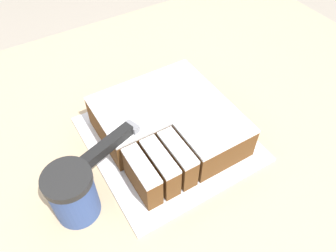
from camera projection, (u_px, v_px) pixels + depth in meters
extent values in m
cube|color=tan|center=(179.00, 211.00, 1.15)|extent=(1.40, 1.10, 0.92)
cube|color=silver|center=(168.00, 138.00, 0.77)|extent=(0.35, 0.36, 0.01)
cube|color=brown|center=(156.00, 112.00, 0.78)|extent=(0.28, 0.17, 0.08)
cube|color=white|center=(155.00, 99.00, 0.75)|extent=(0.28, 0.17, 0.01)
cube|color=brown|center=(214.00, 140.00, 0.72)|extent=(0.15, 0.11, 0.08)
cube|color=white|center=(216.00, 128.00, 0.69)|extent=(0.15, 0.11, 0.01)
cube|color=brown|center=(142.00, 177.00, 0.65)|extent=(0.03, 0.11, 0.08)
cube|color=white|center=(141.00, 166.00, 0.62)|extent=(0.03, 0.11, 0.01)
cube|color=brown|center=(160.00, 169.00, 0.67)|extent=(0.03, 0.11, 0.08)
cube|color=white|center=(160.00, 157.00, 0.64)|extent=(0.03, 0.11, 0.01)
cube|color=brown|center=(177.00, 160.00, 0.68)|extent=(0.03, 0.11, 0.08)
cube|color=white|center=(178.00, 148.00, 0.65)|extent=(0.03, 0.11, 0.01)
cube|color=silver|center=(158.00, 109.00, 0.72)|extent=(0.17, 0.08, 0.00)
cube|color=slate|center=(132.00, 127.00, 0.67)|extent=(0.03, 0.04, 0.02)
cube|color=black|center=(108.00, 145.00, 0.64)|extent=(0.12, 0.06, 0.02)
cylinder|color=#334C8C|center=(74.00, 196.00, 0.62)|extent=(0.09, 0.09, 0.10)
cylinder|color=black|center=(66.00, 179.00, 0.57)|extent=(0.09, 0.09, 0.01)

